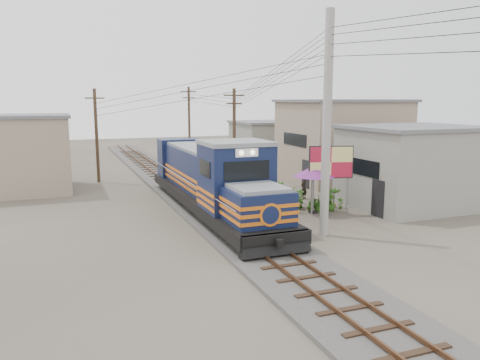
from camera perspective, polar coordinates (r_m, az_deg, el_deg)
name	(u,v)px	position (r m, az deg, el deg)	size (l,w,h in m)	color
ground	(249,240)	(20.90, 1.09, -7.37)	(120.00, 120.00, 0.00)	#473F35
ballast	(190,196)	(30.10, -6.09, -1.97)	(3.60, 70.00, 0.16)	#595651
track	(190,193)	(30.06, -6.10, -1.64)	(1.15, 70.00, 0.12)	#51331E
locomotive	(211,181)	(25.51, -3.53, -0.11)	(3.08, 16.77, 4.16)	black
utility_pole_main	(327,126)	(21.15, 10.53, 6.46)	(0.40, 0.40, 10.00)	#9E9B93
wooden_pole_mid	(234,134)	(34.75, -0.71, 5.63)	(1.60, 0.24, 7.00)	#4C3826
wooden_pole_far	(189,122)	(48.16, -6.21, 7.00)	(1.60, 0.24, 7.50)	#4C3826
wooden_pole_left	(96,134)	(36.67, -17.09, 5.42)	(1.60, 0.24, 7.00)	#4C3826
power_lines	(192,75)	(28.03, -5.84, 12.56)	(9.65, 19.00, 3.30)	black
shophouse_front	(413,166)	(28.96, 20.31, 1.60)	(7.35, 6.30, 4.70)	gray
shophouse_mid	(341,141)	(36.62, 12.27, 4.73)	(8.40, 7.35, 6.20)	gray
shophouse_back	(269,143)	(44.72, 3.56, 4.50)	(6.30, 6.30, 4.20)	gray
shophouse_left	(22,153)	(34.77, -25.01, 2.96)	(6.30, 6.30, 5.20)	gray
billboard	(331,164)	(25.58, 11.03, 1.94)	(2.36, 0.79, 3.74)	#99999E
market_umbrella	(314,171)	(25.73, 9.02, 1.05)	(3.17, 3.17, 2.64)	black
vendor	(304,187)	(29.56, 7.79, -0.89)	(0.55, 0.36, 1.51)	black
plant_nursery	(302,199)	(27.23, 7.55, -2.37)	(3.45, 3.30, 1.10)	#2D5B1A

